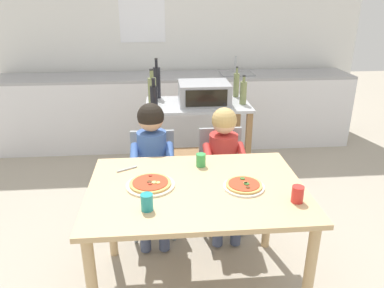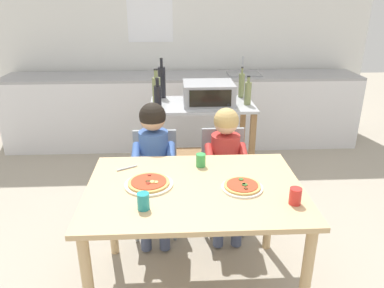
# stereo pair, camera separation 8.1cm
# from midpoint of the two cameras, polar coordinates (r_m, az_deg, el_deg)

# --- Properties ---
(ground_plane) EXTENTS (11.74, 11.74, 0.00)m
(ground_plane) POSITION_cam_midpoint_polar(r_m,az_deg,el_deg) (3.60, -0.06, -8.23)
(ground_plane) COLOR #A89E8C
(back_wall_tiled) EXTENTS (4.82, 0.14, 2.70)m
(back_wall_tiled) POSITION_cam_midpoint_polar(r_m,az_deg,el_deg) (4.95, -1.18, 16.70)
(back_wall_tiled) COLOR white
(back_wall_tiled) RESTS_ON ground
(kitchen_counter) EXTENTS (4.34, 0.60, 1.10)m
(kitchen_counter) POSITION_cam_midpoint_polar(r_m,az_deg,el_deg) (4.72, -0.91, 5.24)
(kitchen_counter) COLOR silver
(kitchen_counter) RESTS_ON ground
(kitchen_island_cart) EXTENTS (0.96, 0.57, 0.87)m
(kitchen_island_cart) POSITION_cam_midpoint_polar(r_m,az_deg,el_deg) (3.57, 2.15, 1.76)
(kitchen_island_cart) COLOR #B7BABF
(kitchen_island_cart) RESTS_ON ground
(toaster_oven) EXTENTS (0.46, 0.39, 0.20)m
(toaster_oven) POSITION_cam_midpoint_polar(r_m,az_deg,el_deg) (3.45, 3.22, 7.82)
(toaster_oven) COLOR #999BA0
(toaster_oven) RESTS_ON kitchen_island_cart
(bottle_tall_green_wine) EXTENTS (0.06, 0.06, 0.29)m
(bottle_tall_green_wine) POSITION_cam_midpoint_polar(r_m,az_deg,el_deg) (3.22, -4.57, 7.14)
(bottle_tall_green_wine) COLOR black
(bottle_tall_green_wine) RESTS_ON kitchen_island_cart
(bottle_clear_vinegar) EXTENTS (0.07, 0.07, 0.38)m
(bottle_clear_vinegar) POSITION_cam_midpoint_polar(r_m,az_deg,el_deg) (3.66, -4.01, 9.54)
(bottle_clear_vinegar) COLOR black
(bottle_clear_vinegar) RESTS_ON kitchen_island_cart
(bottle_dark_olive_oil) EXTENTS (0.06, 0.06, 0.30)m
(bottle_dark_olive_oil) POSITION_cam_midpoint_polar(r_m,az_deg,el_deg) (3.71, 8.26, 8.98)
(bottle_dark_olive_oil) COLOR olive
(bottle_dark_olive_oil) RESTS_ON kitchen_island_cart
(bottle_brown_beer) EXTENTS (0.06, 0.06, 0.27)m
(bottle_brown_beer) POSITION_cam_midpoint_polar(r_m,az_deg,el_deg) (3.46, 9.26, 7.78)
(bottle_brown_beer) COLOR olive
(bottle_brown_beer) RESTS_ON kitchen_island_cart
(bottle_squat_spirits) EXTENTS (0.07, 0.07, 0.34)m
(bottle_squat_spirits) POSITION_cam_midpoint_polar(r_m,az_deg,el_deg) (3.36, -4.79, 8.13)
(bottle_squat_spirits) COLOR olive
(bottle_squat_spirits) RESTS_ON kitchen_island_cart
(dining_table) EXTENTS (1.28, 0.90, 0.76)m
(dining_table) POSITION_cam_midpoint_polar(r_m,az_deg,el_deg) (2.25, 1.44, -8.88)
(dining_table) COLOR tan
(dining_table) RESTS_ON ground
(dining_chair_left) EXTENTS (0.36, 0.36, 0.81)m
(dining_chair_left) POSITION_cam_midpoint_polar(r_m,az_deg,el_deg) (2.97, -4.87, -4.71)
(dining_chair_left) COLOR gray
(dining_chair_left) RESTS_ON ground
(dining_chair_right) EXTENTS (0.36, 0.36, 0.81)m
(dining_chair_right) POSITION_cam_midpoint_polar(r_m,az_deg,el_deg) (3.02, 5.61, -4.30)
(dining_chair_right) COLOR gray
(dining_chair_right) RESTS_ON ground
(child_in_blue_striped_shirt) EXTENTS (0.32, 0.42, 1.07)m
(child_in_blue_striped_shirt) POSITION_cam_midpoint_polar(r_m,az_deg,el_deg) (2.77, -5.08, -1.87)
(child_in_blue_striped_shirt) COLOR #424C6B
(child_in_blue_striped_shirt) RESTS_ON ground
(child_in_red_shirt) EXTENTS (0.32, 0.42, 1.01)m
(child_in_red_shirt) POSITION_cam_midpoint_polar(r_m,az_deg,el_deg) (2.83, 6.09, -2.17)
(child_in_red_shirt) COLOR #424C6B
(child_in_red_shirt) RESTS_ON ground
(pizza_plate_cream) EXTENTS (0.29, 0.29, 0.03)m
(pizza_plate_cream) POSITION_cam_midpoint_polar(r_m,az_deg,el_deg) (2.22, -5.61, -6.06)
(pizza_plate_cream) COLOR beige
(pizza_plate_cream) RESTS_ON dining_table
(pizza_plate_white) EXTENTS (0.24, 0.24, 0.03)m
(pizza_plate_white) POSITION_cam_midpoint_polar(r_m,az_deg,el_deg) (2.20, 8.79, -6.51)
(pizza_plate_white) COLOR white
(pizza_plate_white) RESTS_ON dining_table
(drinking_cup_green) EXTENTS (0.06, 0.06, 0.09)m
(drinking_cup_green) POSITION_cam_midpoint_polar(r_m,az_deg,el_deg) (2.43, 2.32, -2.51)
(drinking_cup_green) COLOR green
(drinking_cup_green) RESTS_ON dining_table
(drinking_cup_teal) EXTENTS (0.07, 0.07, 0.09)m
(drinking_cup_teal) POSITION_cam_midpoint_polar(r_m,az_deg,el_deg) (1.98, -6.32, -8.76)
(drinking_cup_teal) COLOR teal
(drinking_cup_teal) RESTS_ON dining_table
(drinking_cup_red) EXTENTS (0.07, 0.07, 0.09)m
(drinking_cup_red) POSITION_cam_midpoint_polar(r_m,az_deg,el_deg) (2.10, 16.69, -7.70)
(drinking_cup_red) COLOR red
(drinking_cup_red) RESTS_ON dining_table
(serving_spoon) EXTENTS (0.13, 0.08, 0.01)m
(serving_spoon) POSITION_cam_midpoint_polar(r_m,az_deg,el_deg) (2.44, -9.00, -3.66)
(serving_spoon) COLOR #B7BABF
(serving_spoon) RESTS_ON dining_table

